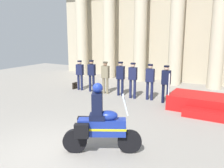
{
  "coord_description": "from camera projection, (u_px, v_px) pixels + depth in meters",
  "views": [
    {
      "loc": [
        4.47,
        -4.28,
        3.16
      ],
      "look_at": [
        -0.01,
        3.51,
        1.24
      ],
      "focal_mm": 39.29,
      "sensor_mm": 36.0,
      "label": 1
    }
  ],
  "objects": [
    {
      "name": "ground_plane",
      "position": [
        46.0,
        154.0,
        6.47
      ],
      "size": [
        28.0,
        28.0,
        0.0
      ],
      "primitive_type": "plane",
      "color": "gray"
    },
    {
      "name": "colonnade_backdrop",
      "position": [
        161.0,
        16.0,
        15.18
      ],
      "size": [
        15.64,
        1.67,
        7.89
      ],
      "color": "#B6AB91",
      "rests_on": "ground_plane"
    },
    {
      "name": "reviewing_stand",
      "position": [
        213.0,
        105.0,
        9.79
      ],
      "size": [
        3.46,
        2.07,
        1.52
      ],
      "color": "#B71414",
      "rests_on": "ground_plane"
    },
    {
      "name": "officer_in_row_0",
      "position": [
        80.0,
        73.0,
        13.37
      ],
      "size": [
        0.4,
        0.25,
        1.63
      ],
      "rotation": [
        0.0,
        0.0,
        3.22
      ],
      "color": "#191E42",
      "rests_on": "ground_plane"
    },
    {
      "name": "officer_in_row_1",
      "position": [
        92.0,
        73.0,
        12.97
      ],
      "size": [
        0.4,
        0.25,
        1.69
      ],
      "rotation": [
        0.0,
        0.0,
        3.22
      ],
      "color": "#141938",
      "rests_on": "ground_plane"
    },
    {
      "name": "officer_in_row_2",
      "position": [
        105.0,
        75.0,
        12.56
      ],
      "size": [
        0.4,
        0.25,
        1.67
      ],
      "rotation": [
        0.0,
        0.0,
        3.22
      ],
      "color": "#7A7056",
      "rests_on": "ground_plane"
    },
    {
      "name": "officer_in_row_3",
      "position": [
        120.0,
        76.0,
        12.16
      ],
      "size": [
        0.4,
        0.25,
        1.71
      ],
      "rotation": [
        0.0,
        0.0,
        3.22
      ],
      "color": "#141938",
      "rests_on": "ground_plane"
    },
    {
      "name": "officer_in_row_4",
      "position": [
        133.0,
        78.0,
        11.65
      ],
      "size": [
        0.4,
        0.25,
        1.72
      ],
      "rotation": [
        0.0,
        0.0,
        3.22
      ],
      "color": "#191E42",
      "rests_on": "ground_plane"
    },
    {
      "name": "officer_in_row_5",
      "position": [
        150.0,
        79.0,
        11.39
      ],
      "size": [
        0.4,
        0.25,
        1.7
      ],
      "rotation": [
        0.0,
        0.0,
        3.22
      ],
      "color": "#191E42",
      "rests_on": "ground_plane"
    },
    {
      "name": "officer_in_row_6",
      "position": [
        166.0,
        81.0,
        10.85
      ],
      "size": [
        0.4,
        0.25,
        1.71
      ],
      "rotation": [
        0.0,
        0.0,
        3.22
      ],
      "color": "black",
      "rests_on": "ground_plane"
    },
    {
      "name": "motorcycle_with_rider",
      "position": [
        99.0,
        124.0,
        6.38
      ],
      "size": [
        1.89,
        1.18,
        1.9
      ],
      "rotation": [
        0.0,
        0.0,
        0.5
      ],
      "color": "black",
      "rests_on": "ground_plane"
    },
    {
      "name": "briefcase_on_ground",
      "position": [
        75.0,
        86.0,
        13.8
      ],
      "size": [
        0.1,
        0.32,
        0.36
      ],
      "primitive_type": "cube",
      "color": "black",
      "rests_on": "ground_plane"
    }
  ]
}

